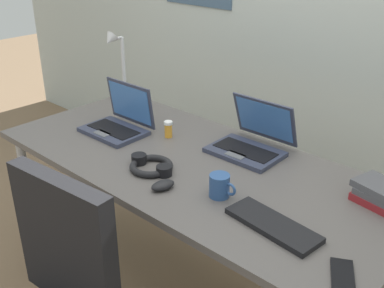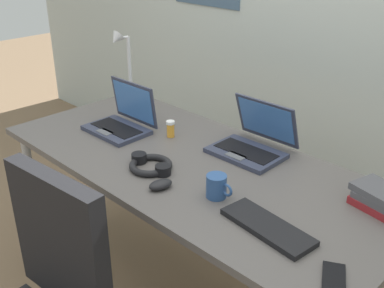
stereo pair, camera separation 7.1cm
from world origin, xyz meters
name	(u,v)px [view 1 (the left image)]	position (x,y,z in m)	size (l,w,h in m)	color
desk	(192,173)	(0.00, 0.00, 0.68)	(1.80, 0.80, 0.74)	#595451
desk_lamp	(119,67)	(-0.80, 0.28, 0.94)	(0.12, 0.18, 0.40)	silver
laptop_back_left	(119,122)	(-0.48, 0.00, 0.79)	(0.31, 0.24, 0.23)	#33384C
laptop_far_corner	(251,142)	(0.13, 0.25, 0.79)	(0.31, 0.29, 0.22)	#33384C
external_keyboard	(273,225)	(0.52, -0.17, 0.75)	(0.33, 0.12, 0.02)	black
computer_mouse	(163,185)	(0.07, -0.25, 0.76)	(0.06, 0.10, 0.03)	black
cell_phone	(342,275)	(0.80, -0.24, 0.74)	(0.06, 0.14, 0.01)	black
headphones	(151,166)	(-0.08, -0.16, 0.76)	(0.21, 0.18, 0.04)	black
pill_bottle	(168,129)	(-0.25, 0.11, 0.78)	(0.04, 0.04, 0.08)	gold
book_stack	(382,194)	(0.73, 0.21, 0.78)	(0.23, 0.19, 0.08)	maroon
coffee_mug	(220,186)	(0.27, -0.14, 0.78)	(0.11, 0.08, 0.09)	#2D518C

